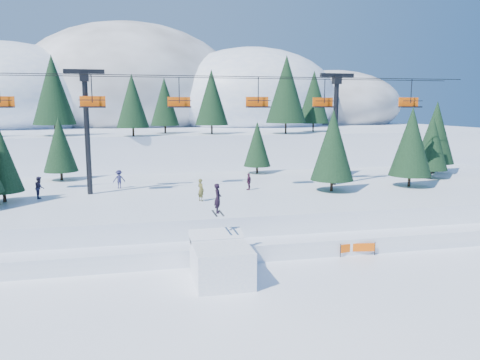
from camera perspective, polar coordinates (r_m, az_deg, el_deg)
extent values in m
plane|color=white|center=(25.11, 0.17, -14.05)|extent=(160.00, 160.00, 0.00)
cube|color=white|center=(41.74, -5.30, -2.90)|extent=(70.00, 22.00, 2.50)
cube|color=white|center=(32.32, -2.99, -7.70)|extent=(70.00, 6.00, 1.10)
cube|color=white|center=(90.93, -9.36, 4.58)|extent=(110.00, 60.00, 6.00)
ellipsoid|color=white|center=(97.28, -26.55, 9.03)|extent=(36.00, 32.40, 19.80)
ellipsoid|color=#605B59|center=(100.59, -13.32, 10.73)|extent=(44.00, 39.60, 26.40)
ellipsoid|color=white|center=(95.38, 1.46, 9.96)|extent=(34.00, 30.60, 19.72)
ellipsoid|color=#605B59|center=(107.55, 11.18, 9.00)|extent=(30.00, 27.00, 15.00)
cylinder|color=black|center=(61.73, -12.88, 5.74)|extent=(0.26, 0.26, 1.11)
cone|color=#1B3D22|center=(61.64, -13.01, 9.41)|extent=(4.11, 4.11, 6.80)
cylinder|color=black|center=(65.49, -3.45, 6.18)|extent=(0.26, 0.26, 1.23)
cone|color=#1B3D22|center=(65.42, -3.49, 10.04)|extent=(4.58, 4.58, 7.58)
cylinder|color=black|center=(66.17, 5.59, 6.30)|extent=(0.26, 0.26, 1.51)
cone|color=#1B3D22|center=(66.14, 5.67, 10.96)|extent=(5.60, 5.60, 9.25)
cylinder|color=black|center=(65.75, -21.58, 5.67)|extent=(0.26, 0.26, 1.45)
cone|color=#1B3D22|center=(65.71, -21.85, 10.18)|extent=(5.38, 5.38, 8.90)
cylinder|color=black|center=(72.20, 8.90, 6.36)|extent=(0.26, 0.26, 1.27)
cone|color=#1B3D22|center=(72.14, 8.99, 9.96)|extent=(4.72, 4.72, 7.80)
cylinder|color=black|center=(67.79, -9.11, 6.12)|extent=(0.26, 0.26, 1.09)
cone|color=#1B3D22|center=(67.71, -9.19, 9.43)|extent=(4.07, 4.07, 6.73)
cube|color=white|center=(26.78, -2.29, -10.12)|extent=(3.13, 3.87, 2.12)
cube|color=white|center=(28.01, -2.92, -6.88)|extent=(3.13, 1.35, 0.75)
imported|color=black|center=(27.42, -2.73, -2.24)|extent=(0.56, 0.72, 1.75)
cube|color=black|center=(27.58, -3.12, -4.07)|extent=(0.11, 1.65, 0.03)
cube|color=black|center=(27.65, -2.31, -4.03)|extent=(0.11, 1.65, 0.03)
cylinder|color=black|center=(40.78, -18.12, 5.28)|extent=(0.44, 0.44, 10.00)
cube|color=black|center=(40.81, -18.48, 12.44)|extent=(3.20, 0.35, 0.35)
cube|color=black|center=(40.78, -18.45, 11.81)|extent=(0.70, 0.70, 0.70)
cylinder|color=black|center=(44.45, 11.53, 5.82)|extent=(0.44, 0.44, 10.00)
cube|color=black|center=(44.48, 11.74, 12.39)|extent=(3.20, 0.35, 0.35)
cube|color=black|center=(44.45, 11.72, 11.81)|extent=(0.70, 0.70, 0.70)
cylinder|color=black|center=(40.04, -2.40, 12.53)|extent=(46.00, 0.06, 0.06)
cylinder|color=black|center=(42.40, -2.99, 12.33)|extent=(46.00, 0.06, 0.06)
cube|color=black|center=(43.06, -27.16, 7.92)|extent=(2.00, 0.75, 0.12)
cube|color=#FF5B09|center=(43.43, -27.07, 8.52)|extent=(2.00, 0.10, 0.85)
cylinder|color=black|center=(39.49, -17.64, 10.58)|extent=(0.08, 0.08, 2.20)
cube|color=black|center=(39.47, -17.54, 8.47)|extent=(2.00, 0.75, 0.12)
cube|color=#FF5B09|center=(39.85, -17.52, 9.12)|extent=(2.00, 0.10, 0.85)
cylinder|color=black|center=(39.12, -17.62, 9.28)|extent=(2.00, 0.06, 0.06)
cylinder|color=black|center=(41.93, -7.43, 10.80)|extent=(0.08, 0.08, 2.20)
cube|color=black|center=(41.91, -7.39, 8.82)|extent=(2.00, 0.75, 0.12)
cube|color=#FF5B09|center=(42.29, -7.45, 9.43)|extent=(2.00, 0.10, 0.85)
cylinder|color=black|center=(41.56, -7.36, 9.58)|extent=(2.00, 0.06, 0.06)
cylinder|color=black|center=(40.70, 2.24, 10.93)|extent=(0.08, 0.08, 2.20)
cube|color=black|center=(40.68, 2.23, 8.88)|extent=(2.00, 0.75, 0.12)
cube|color=#FF5B09|center=(41.05, 2.10, 9.51)|extent=(2.00, 0.10, 0.85)
cylinder|color=black|center=(40.34, 2.36, 9.66)|extent=(2.00, 0.06, 0.06)
cylinder|color=black|center=(45.25, 10.28, 10.60)|extent=(0.08, 0.08, 2.20)
cube|color=black|center=(45.23, 10.22, 8.76)|extent=(2.00, 0.75, 0.12)
cube|color=#FF5B09|center=(45.58, 10.05, 9.33)|extent=(2.00, 0.10, 0.85)
cylinder|color=black|center=(44.91, 10.42, 9.46)|extent=(2.00, 0.06, 0.06)
cylinder|color=black|center=(46.61, 20.16, 10.15)|extent=(0.08, 0.08, 2.20)
cube|color=black|center=(46.59, 20.06, 8.37)|extent=(2.00, 0.75, 0.12)
cube|color=#FF5B09|center=(46.91, 19.84, 8.93)|extent=(2.00, 0.10, 0.85)
cylinder|color=black|center=(46.30, 20.33, 9.03)|extent=(2.00, 0.06, 0.06)
cylinder|color=black|center=(45.74, 19.92, -0.11)|extent=(0.26, 0.26, 1.02)
cone|color=#1B3D22|center=(45.34, 20.17, 4.43)|extent=(3.79, 3.79, 6.26)
cylinder|color=black|center=(51.88, 22.18, 0.70)|extent=(0.26, 0.26, 0.88)
cone|color=#1B3D22|center=(51.56, 22.38, 4.15)|extent=(3.26, 3.26, 5.38)
cylinder|color=black|center=(56.08, 22.53, 1.37)|extent=(0.26, 0.26, 1.10)
cone|color=#1B3D22|center=(55.74, 22.77, 5.38)|extent=(4.09, 4.09, 6.77)
cylinder|color=black|center=(51.37, 11.30, 1.12)|extent=(0.26, 0.26, 0.88)
cone|color=#1B3D22|center=(51.04, 11.40, 4.62)|extent=(3.27, 3.27, 5.40)
cylinder|color=black|center=(49.95, -20.92, 0.48)|extent=(0.26, 0.26, 0.89)
cone|color=#1B3D22|center=(49.61, -21.13, 4.11)|extent=(3.30, 3.30, 5.46)
cylinder|color=black|center=(51.54, 2.09, 1.27)|extent=(0.26, 0.26, 0.80)
cone|color=#1B3D22|center=(51.23, 2.11, 4.43)|extent=(2.96, 2.96, 4.90)
cylinder|color=black|center=(40.44, -26.78, -1.84)|extent=(0.26, 0.26, 0.80)
cone|color=#1B3D22|center=(40.05, -27.07, 2.19)|extent=(2.98, 2.98, 4.93)
cylinder|color=black|center=(41.44, 11.09, -0.66)|extent=(0.26, 0.26, 0.99)
cone|color=#1B3D22|center=(41.00, 11.24, 4.23)|extent=(3.69, 3.69, 6.10)
imported|color=#26213A|center=(40.63, -23.25, -0.85)|extent=(0.85, 0.99, 1.79)
imported|color=navy|center=(43.38, -14.53, 0.10)|extent=(1.16, 0.79, 1.67)
imported|color=#482038|center=(41.23, 1.09, -0.19)|extent=(0.81, 0.92, 1.49)
imported|color=#1E393A|center=(46.05, 10.66, 0.69)|extent=(0.90, 0.91, 1.58)
imported|color=brown|center=(36.50, -4.80, -1.21)|extent=(0.69, 0.77, 1.76)
cylinder|color=black|center=(31.86, 11.33, -8.30)|extent=(0.06, 0.06, 0.90)
cylinder|color=black|center=(32.70, 16.11, -8.04)|extent=(0.06, 0.06, 0.90)
cube|color=#FF5B09|center=(32.22, 13.76, -8.01)|extent=(2.77, 0.46, 0.55)
cylinder|color=black|center=(31.70, 12.15, -8.42)|extent=(0.06, 0.06, 0.90)
cylinder|color=black|center=(33.36, 16.09, -7.69)|extent=(0.06, 0.06, 0.90)
cube|color=#FF5B09|center=(32.48, 14.18, -7.88)|extent=(2.75, 0.58, 0.55)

